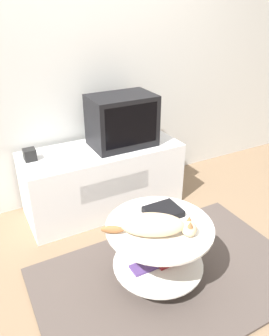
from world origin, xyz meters
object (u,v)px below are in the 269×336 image
object	(u,v)px
dvd_box	(163,212)
cat	(155,225)
speaker	(30,155)
tv	(122,121)

from	to	relation	value
dvd_box	cat	bearing A→B (deg)	-135.83
speaker	cat	bearing A→B (deg)	-67.01
tv	speaker	bearing A→B (deg)	175.32
tv	dvd_box	distance (m)	0.98
speaker	dvd_box	xyz separation A→B (m)	(0.64, -0.98, -0.16)
tv	dvd_box	xyz separation A→B (m)	(-0.15, -0.91, -0.33)
cat	speaker	bearing A→B (deg)	142.85
cat	tv	bearing A→B (deg)	103.65
tv	speaker	xyz separation A→B (m)	(-0.79, 0.06, -0.17)
dvd_box	cat	distance (m)	0.23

